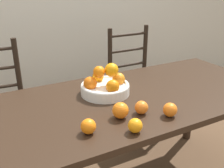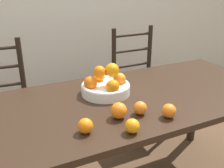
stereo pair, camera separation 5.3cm
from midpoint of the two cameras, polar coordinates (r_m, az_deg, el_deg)
dining_table at (r=1.61m, az=6.26°, el=-5.63°), size 1.77×0.82×0.75m
fruit_bowl at (r=1.56m, az=-0.40°, el=-0.28°), size 0.29×0.29×0.19m
orange_loose_0 at (r=1.35m, az=7.29°, el=-5.21°), size 0.07×0.07×0.07m
orange_loose_1 at (r=1.19m, az=5.70°, el=-9.10°), size 0.07×0.07×0.07m
orange_loose_2 at (r=1.35m, az=13.40°, el=-5.71°), size 0.07×0.07×0.07m
orange_loose_3 at (r=1.19m, az=-4.54°, el=-9.08°), size 0.07×0.07×0.07m
orange_loose_4 at (r=1.30m, az=2.65°, el=-5.81°), size 0.08×0.08×0.08m
chair_left at (r=2.09m, az=-22.51°, el=-5.59°), size 0.45×0.44×0.99m
chair_right at (r=2.42m, az=6.51°, el=-0.19°), size 0.42×0.40×0.99m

